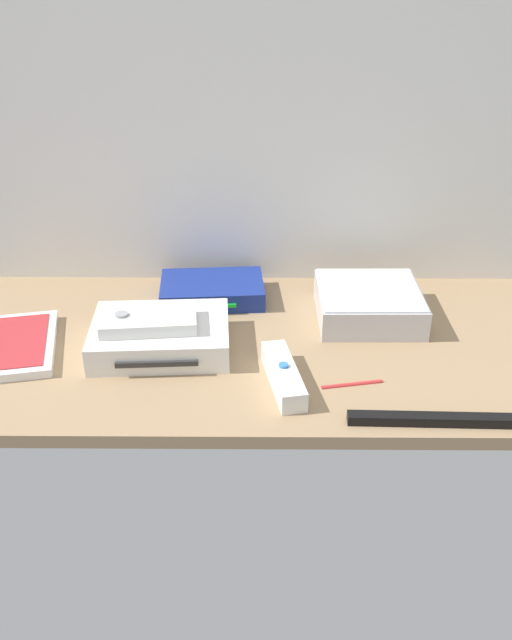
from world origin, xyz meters
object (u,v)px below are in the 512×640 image
at_px(game_console, 161,336).
at_px(stylus_pen, 352,383).
at_px(game_case, 10,346).
at_px(remote_classic_pad, 149,320).
at_px(sensor_bar, 439,420).
at_px(mini_computer, 369,303).
at_px(remote_wand, 283,375).
at_px(network_router, 212,290).

relative_size(game_console, stylus_pen, 2.44).
relative_size(game_case, remote_classic_pad, 1.41).
bearing_deg(game_console, remote_classic_pad, -153.46).
bearing_deg(sensor_bar, game_console, 155.26).
xyz_separation_m(sensor_bar, stylus_pen, (-0.10, 0.09, -0.00)).
distance_m(mini_computer, remote_classic_pad, 0.37).
bearing_deg(remote_classic_pad, game_console, 24.11).
bearing_deg(remote_wand, game_console, 141.00).
height_order(game_case, remote_classic_pad, remote_classic_pad).
height_order(game_console, mini_computer, mini_computer).
relative_size(game_console, remote_wand, 1.44).
xyz_separation_m(game_case, remote_classic_pad, (0.22, -0.00, 0.05)).
relative_size(mini_computer, stylus_pen, 1.91).
height_order(network_router, stylus_pen, network_router).
xyz_separation_m(game_console, remote_wand, (0.19, -0.10, -0.01)).
relative_size(mini_computer, remote_classic_pad, 1.13).
relative_size(network_router, remote_wand, 1.24).
bearing_deg(game_console, sensor_bar, -29.67).
xyz_separation_m(game_console, stylus_pen, (0.29, -0.10, -0.02)).
distance_m(game_console, network_router, 0.18).
height_order(game_case, network_router, network_router).
xyz_separation_m(game_console, mini_computer, (0.34, 0.10, 0.00)).
height_order(network_router, remote_wand, same).
height_order(sensor_bar, stylus_pen, sensor_bar).
relative_size(game_case, remote_wand, 1.41).
relative_size(network_router, stylus_pen, 2.10).
bearing_deg(mini_computer, remote_wand, -126.07).
height_order(game_case, remote_wand, remote_wand).
distance_m(remote_classic_pad, stylus_pen, 0.32).
bearing_deg(mini_computer, game_console, -162.76).
bearing_deg(stylus_pen, remote_classic_pad, 162.98).
bearing_deg(sensor_bar, network_router, 132.92).
distance_m(mini_computer, sensor_bar, 0.30).
distance_m(remote_wand, remote_classic_pad, 0.23).
distance_m(remote_wand, stylus_pen, 0.10).
height_order(remote_wand, stylus_pen, remote_wand).
xyz_separation_m(game_console, sensor_bar, (0.39, -0.19, -0.01)).
height_order(network_router, sensor_bar, network_router).
bearing_deg(game_case, sensor_bar, -28.50).
distance_m(network_router, remote_wand, 0.30).
xyz_separation_m(game_console, remote_classic_pad, (-0.02, -0.01, 0.03)).
distance_m(network_router, remote_classic_pad, 0.20).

